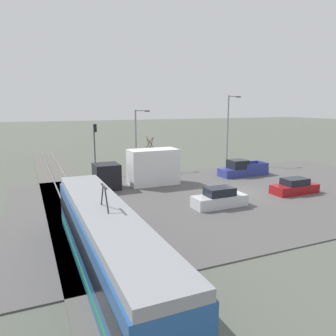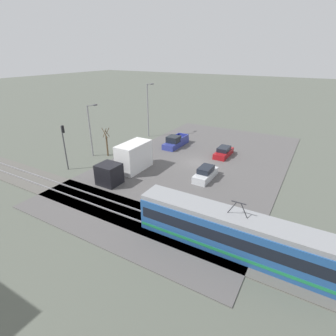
# 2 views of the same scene
# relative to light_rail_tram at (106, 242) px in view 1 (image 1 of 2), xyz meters

# --- Properties ---
(ground_plane) EXTENTS (320.00, 320.00, 0.00)m
(ground_plane) POSITION_rel_light_rail_tram_xyz_m (9.91, -14.89, -1.65)
(ground_plane) COLOR #565B51
(road_surface) EXTENTS (22.92, 39.97, 0.08)m
(road_surface) POSITION_rel_light_rail_tram_xyz_m (9.91, -14.89, -1.61)
(road_surface) COLOR #565454
(road_surface) RESTS_ON ground
(rail_bed) EXTENTS (71.47, 4.40, 0.22)m
(rail_bed) POSITION_rel_light_rail_tram_xyz_m (9.91, -0.00, -1.61)
(rail_bed) COLOR #5B5954
(rail_bed) RESTS_ON ground
(light_rail_tram) EXTENTS (15.98, 2.58, 4.37)m
(light_rail_tram) POSITION_rel_light_rail_tram_xyz_m (0.00, 0.00, 0.00)
(light_rail_tram) COLOR #235193
(light_rail_tram) RESTS_ON ground
(box_truck) EXTENTS (2.55, 8.59, 3.65)m
(box_truck) POSITION_rel_light_rail_tram_xyz_m (16.25, -7.53, 0.11)
(box_truck) COLOR black
(box_truck) RESTS_ON ground
(pickup_truck) EXTENTS (2.02, 5.84, 1.90)m
(pickup_truck) POSITION_rel_light_rail_tram_xyz_m (16.07, -19.78, -0.86)
(pickup_truck) COLOR navy
(pickup_truck) RESTS_ON ground
(sedan_car_0) EXTENTS (1.70, 4.46, 1.58)m
(sedan_car_0) POSITION_rel_light_rail_tram_xyz_m (6.93, -10.84, -0.92)
(sedan_car_0) COLOR silver
(sedan_car_0) RESTS_ON ground
(sedan_car_1) EXTENTS (1.78, 4.49, 1.42)m
(sedan_car_1) POSITION_rel_light_rail_tram_xyz_m (7.63, -19.49, -0.99)
(sedan_car_1) COLOR maroon
(sedan_car_1) RESTS_ON ground
(traffic_light_pole) EXTENTS (0.28, 0.47, 6.00)m
(traffic_light_pole) POSITION_rel_light_rail_tram_xyz_m (24.10, -4.37, 2.18)
(traffic_light_pole) COLOR #47474C
(traffic_light_pole) RESTS_ON ground
(street_tree) EXTENTS (1.04, 0.87, 4.39)m
(street_tree) POSITION_rel_light_rail_tram_xyz_m (22.96, -10.89, 0.34)
(street_tree) COLOR brown
(street_tree) RESTS_ON ground
(street_lamp_near_crossing) EXTENTS (0.36, 1.95, 7.62)m
(street_lamp_near_crossing) POSITION_rel_light_rail_tram_xyz_m (24.90, -9.93, 2.77)
(street_lamp_near_crossing) COLOR gray
(street_lamp_near_crossing) RESTS_ON ground
(street_lamp_mid_block) EXTENTS (0.36, 1.95, 9.47)m
(street_lamp_mid_block) POSITION_rel_light_rail_tram_xyz_m (23.28, -22.59, 3.73)
(street_lamp_mid_block) COLOR gray
(street_lamp_mid_block) RESTS_ON ground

